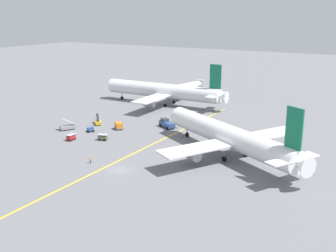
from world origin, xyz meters
The scene contains 13 objects.
ground_plane centered at (0.00, 0.00, 0.00)m, with size 600.00×600.00×0.00m, color slate.
taxiway_stripe centered at (-3.81, 10.00, 0.00)m, with size 0.50×120.00×0.01m, color yellow.
airliner_at_gate_left centered at (-26.59, 64.71, 5.46)m, with size 53.76×42.18×17.12m.
airliner_being_pushed centered at (17.99, 21.65, 5.15)m, with size 47.33×38.83×16.78m.
pushback_tug centered at (-8.79, 36.79, 1.29)m, with size 8.85×5.83×3.03m.
gse_stair_truck_yellow centered at (-34.07, 19.16, 1.03)m, with size 3.95×4.90×4.06m.
gse_baggage_cart_near_cluster centered at (-25.73, 11.58, 0.86)m, with size 1.81×2.86×1.71m.
gse_baggage_cart_trailing centered at (-17.86, 16.10, 0.86)m, with size 3.08×2.34×1.71m.
gse_belt_loader_portside centered at (-29.89, 28.70, 0.83)m, with size 4.31×4.41×3.02m.
gse_container_dolly_flat centered at (-20.69, 27.52, 1.17)m, with size 3.87×3.72×2.15m.
gse_gpu_cart_small centered at (-26.45, 20.85, 0.79)m, with size 2.41×2.61×1.90m.
ground_crew_marshaller_foreground centered at (-8.81, -0.06, 0.85)m, with size 0.36×0.36×1.63m.
jet_bridge centered at (-26.18, 88.37, 3.96)m, with size 6.99×19.20×5.73m.
Camera 1 is at (54.25, -71.96, 35.57)m, focal length 44.13 mm.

